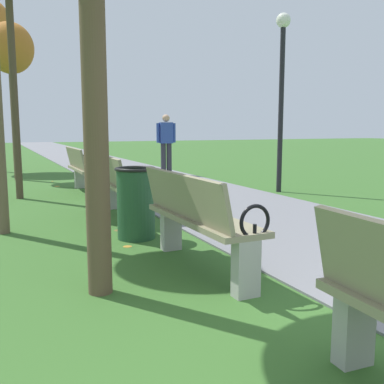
{
  "coord_description": "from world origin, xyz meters",
  "views": [
    {
      "loc": [
        -2.18,
        -0.94,
        1.3
      ],
      "look_at": [
        -0.05,
        3.74,
        0.55
      ],
      "focal_mm": 41.73,
      "sensor_mm": 36.0,
      "label": 1
    }
  ],
  "objects_px": {
    "tree_4": "(10,51)",
    "lamp_post": "(282,75)",
    "park_bench_2": "(197,218)",
    "park_bench_4": "(83,169)",
    "pedestrian_walking": "(166,141)",
    "trash_bin": "(136,203)",
    "park_bench_3": "(119,184)"
  },
  "relations": [
    {
      "from": "park_bench_3",
      "to": "pedestrian_walking",
      "type": "xyz_separation_m",
      "value": [
        2.69,
        5.1,
        0.44
      ]
    },
    {
      "from": "park_bench_2",
      "to": "lamp_post",
      "type": "relative_size",
      "value": 0.46
    },
    {
      "from": "park_bench_2",
      "to": "lamp_post",
      "type": "bearing_deg",
      "value": 46.72
    },
    {
      "from": "park_bench_4",
      "to": "tree_4",
      "type": "relative_size",
      "value": 0.42
    },
    {
      "from": "pedestrian_walking",
      "to": "lamp_post",
      "type": "bearing_deg",
      "value": -76.27
    },
    {
      "from": "park_bench_2",
      "to": "park_bench_3",
      "type": "relative_size",
      "value": 1.0
    },
    {
      "from": "park_bench_2",
      "to": "pedestrian_walking",
      "type": "height_order",
      "value": "pedestrian_walking"
    },
    {
      "from": "park_bench_4",
      "to": "pedestrian_walking",
      "type": "distance_m",
      "value": 3.63
    },
    {
      "from": "trash_bin",
      "to": "lamp_post",
      "type": "bearing_deg",
      "value": 33.29
    },
    {
      "from": "trash_bin",
      "to": "park_bench_4",
      "type": "bearing_deg",
      "value": 87.87
    },
    {
      "from": "park_bench_2",
      "to": "tree_4",
      "type": "bearing_deg",
      "value": 97.27
    },
    {
      "from": "park_bench_2",
      "to": "park_bench_3",
      "type": "bearing_deg",
      "value": 90.0
    },
    {
      "from": "tree_4",
      "to": "park_bench_2",
      "type": "bearing_deg",
      "value": -82.73
    },
    {
      "from": "park_bench_2",
      "to": "park_bench_4",
      "type": "height_order",
      "value": "same"
    },
    {
      "from": "park_bench_2",
      "to": "park_bench_4",
      "type": "bearing_deg",
      "value": 90.0
    },
    {
      "from": "trash_bin",
      "to": "lamp_post",
      "type": "xyz_separation_m",
      "value": [
        3.79,
        2.49,
        1.88
      ]
    },
    {
      "from": "park_bench_3",
      "to": "tree_4",
      "type": "xyz_separation_m",
      "value": [
        -1.07,
        5.73,
        2.64
      ]
    },
    {
      "from": "park_bench_2",
      "to": "pedestrian_walking",
      "type": "xyz_separation_m",
      "value": [
        2.69,
        7.74,
        0.44
      ]
    },
    {
      "from": "trash_bin",
      "to": "lamp_post",
      "type": "distance_m",
      "value": 4.91
    },
    {
      "from": "park_bench_2",
      "to": "lamp_post",
      "type": "height_order",
      "value": "lamp_post"
    },
    {
      "from": "tree_4",
      "to": "lamp_post",
      "type": "xyz_separation_m",
      "value": [
        4.71,
        -4.5,
        -0.82
      ]
    },
    {
      "from": "park_bench_2",
      "to": "park_bench_3",
      "type": "distance_m",
      "value": 2.64
    },
    {
      "from": "park_bench_3",
      "to": "pedestrian_walking",
      "type": "distance_m",
      "value": 5.79
    },
    {
      "from": "park_bench_2",
      "to": "tree_4",
      "type": "height_order",
      "value": "tree_4"
    },
    {
      "from": "tree_4",
      "to": "trash_bin",
      "type": "height_order",
      "value": "tree_4"
    },
    {
      "from": "tree_4",
      "to": "trash_bin",
      "type": "bearing_deg",
      "value": -82.5
    },
    {
      "from": "park_bench_4",
      "to": "tree_4",
      "type": "height_order",
      "value": "tree_4"
    },
    {
      "from": "park_bench_3",
      "to": "trash_bin",
      "type": "distance_m",
      "value": 1.27
    },
    {
      "from": "pedestrian_walking",
      "to": "trash_bin",
      "type": "height_order",
      "value": "pedestrian_walking"
    },
    {
      "from": "park_bench_4",
      "to": "trash_bin",
      "type": "height_order",
      "value": "park_bench_4"
    },
    {
      "from": "park_bench_4",
      "to": "lamp_post",
      "type": "relative_size",
      "value": 0.46
    },
    {
      "from": "park_bench_2",
      "to": "park_bench_3",
      "type": "xyz_separation_m",
      "value": [
        0.0,
        2.64,
        0.0
      ]
    }
  ]
}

